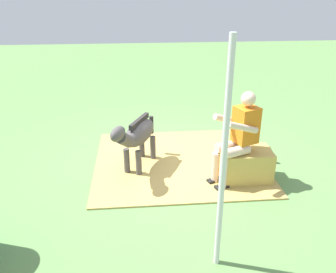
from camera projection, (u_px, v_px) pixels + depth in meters
The scene contains 7 objects.
ground_plane at pixel (168, 160), 5.78m from camera, with size 24.00×24.00×0.00m, color #608C4C.
hay_patch at pixel (179, 161), 5.72m from camera, with size 2.71×2.41×0.02m, color tan.
hay_bale at pixel (245, 165), 5.13m from camera, with size 0.72×0.50×0.49m, color tan.
person_seated at pixel (238, 135), 4.87m from camera, with size 0.72×0.56×1.37m.
pony_standing at pixel (137, 135), 5.30m from camera, with size 0.76×1.25×0.94m.
soda_bottle at pixel (269, 154), 5.67m from camera, with size 0.07×0.07×0.29m.
tent_pole_left at pixel (223, 164), 3.21m from camera, with size 0.06×0.06×2.36m, color silver.
Camera 1 is at (0.46, 5.09, 2.73)m, focal length 37.20 mm.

